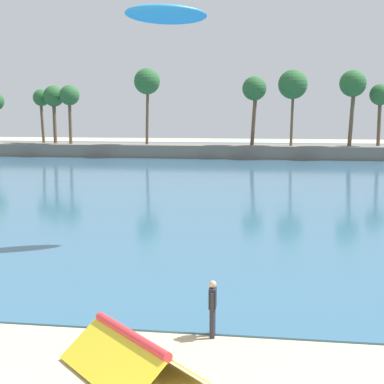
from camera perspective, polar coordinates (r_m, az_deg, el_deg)
sea at (r=69.34m, az=5.27°, el=2.48°), size 220.00×105.32×0.06m
palm_headland at (r=81.77m, az=4.99°, el=5.66°), size 114.28×6.00×13.15m
folded_kite at (r=15.11m, az=-5.87°, el=-14.55°), size 4.08×4.09×1.04m
person_at_waterline at (r=17.19m, az=1.99°, el=-10.97°), size 0.21×0.55×1.67m
kite_aloft_high_over_bay at (r=28.67m, az=-2.45°, el=16.70°), size 4.21×3.16×1.12m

